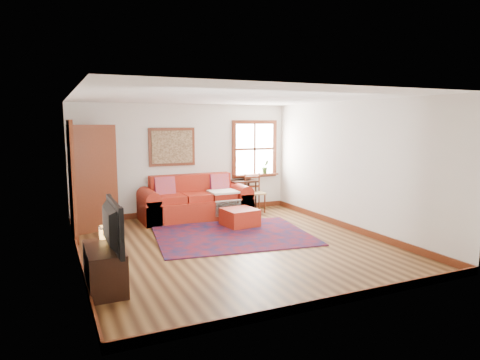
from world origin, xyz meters
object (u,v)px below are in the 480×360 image
side_table (243,185)px  red_leather_sofa (195,204)px  red_ottoman (240,218)px  ladder_back_chair (254,191)px  media_cabinet (105,268)px

side_table → red_leather_sofa: bearing=-169.2°
red_ottoman → side_table: side_table is taller
red_leather_sofa → ladder_back_chair: (1.46, 0.02, 0.18)m
red_ottoman → ladder_back_chair: size_ratio=0.70×
red_ottoman → side_table: 1.60m
side_table → media_cabinet: size_ratio=0.75×
red_leather_sofa → ladder_back_chair: size_ratio=2.65×
red_ottoman → ladder_back_chair: ladder_back_chair is taller
red_leather_sofa → ladder_back_chair: red_leather_sofa is taller
red_leather_sofa → media_cabinet: bearing=-124.5°
red_leather_sofa → side_table: red_leather_sofa is taller
red_ottoman → media_cabinet: bearing=-148.5°
red_leather_sofa → media_cabinet: (-2.34, -3.40, -0.04)m
ladder_back_chair → media_cabinet: (-3.80, -3.42, -0.22)m
red_leather_sofa → side_table: (1.27, 0.24, 0.30)m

